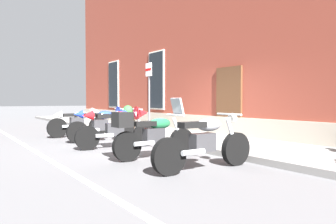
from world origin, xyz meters
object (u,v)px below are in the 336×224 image
Objects in this scene: barrel_planter at (128,118)px; parking_sign at (149,87)px; motorcycle_green_touring at (151,133)px; motorcycle_grey_naked at (206,142)px; motorcycle_red_sport at (120,125)px; motorcycle_blue_sport at (104,122)px; motorcycle_white_sport at (81,121)px.

parking_sign is at bearing -6.67° from barrel_planter.
motorcycle_green_touring reaches higher than motorcycle_grey_naked.
motorcycle_red_sport is 4.48m from barrel_planter.
motorcycle_grey_naked is at bearing -16.39° from barrel_planter.
motorcycle_red_sport is 0.89× the size of parking_sign.
parking_sign is (-5.14, 1.88, 1.19)m from motorcycle_grey_naked.
motorcycle_blue_sport is 2.32× the size of barrel_planter.
motorcycle_grey_naked is 5.60m from parking_sign.
motorcycle_blue_sport is 4.83m from motorcycle_grey_naked.
motorcycle_blue_sport is 0.98× the size of motorcycle_grey_naked.
motorcycle_blue_sport is 3.36m from motorcycle_green_touring.
parking_sign is 2.37m from barrel_planter.
motorcycle_red_sport reaches higher than barrel_planter.
motorcycle_green_touring is at bearing -2.21° from motorcycle_white_sport.
motorcycle_red_sport is (3.18, -0.05, 0.04)m from motorcycle_white_sport.
motorcycle_green_touring is at bearing -171.27° from motorcycle_grey_naked.
parking_sign reaches higher than motorcycle_white_sport.
parking_sign is at bearing 55.02° from motorcycle_white_sport.
parking_sign is (-3.66, 2.11, 1.14)m from motorcycle_green_touring.
parking_sign reaches higher than motorcycle_blue_sport.
motorcycle_white_sport is 5.00m from motorcycle_green_touring.
motorcycle_white_sport is 1.66m from motorcycle_blue_sport.
parking_sign is (-1.84, 1.96, 1.09)m from motorcycle_red_sport.
barrel_planter is (-2.06, 0.24, -1.15)m from parking_sign.
motorcycle_green_touring is 1.50m from motorcycle_grey_naked.
motorcycle_blue_sport is (1.66, 0.17, 0.03)m from motorcycle_white_sport.
motorcycle_blue_sport reaches higher than motorcycle_grey_naked.
motorcycle_blue_sport is 0.88× the size of parking_sign.
motorcycle_green_touring is at bearing -4.61° from motorcycle_red_sport.
parking_sign is at bearing 159.94° from motorcycle_grey_naked.
parking_sign reaches higher than motorcycle_grey_naked.
motorcycle_green_touring is (5.00, -0.19, -0.00)m from motorcycle_white_sport.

